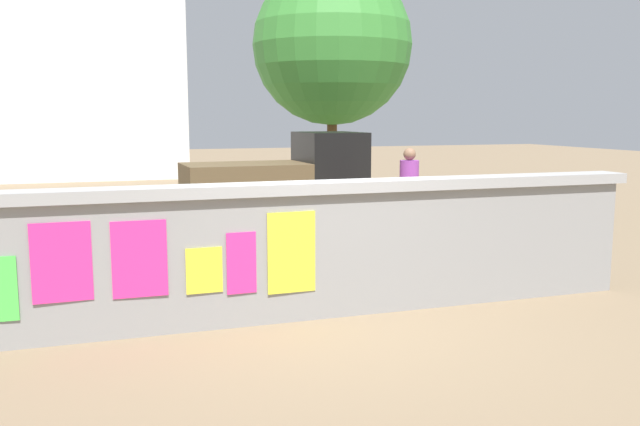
{
  "coord_description": "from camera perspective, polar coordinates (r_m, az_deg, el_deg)",
  "views": [
    {
      "loc": [
        -2.3,
        -6.8,
        2.18
      ],
      "look_at": [
        0.34,
        1.09,
        0.97
      ],
      "focal_mm": 37.67,
      "sensor_mm": 36.0,
      "label": 1
    }
  ],
  "objects": [
    {
      "name": "ground",
      "position": [
        15.13,
        -9.58,
        -0.15
      ],
      "size": [
        60.0,
        60.0,
        0.0
      ],
      "primitive_type": "plane",
      "color": "#7A664C"
    },
    {
      "name": "poster_wall",
      "position": [
        7.31,
        0.08,
        -2.92
      ],
      "size": [
        7.77,
        0.42,
        1.48
      ],
      "color": "gray",
      "rests_on": "ground"
    },
    {
      "name": "auto_rickshaw_truck",
      "position": [
        13.6,
        -3.09,
        2.84
      ],
      "size": [
        3.64,
        1.61,
        1.85
      ],
      "color": "black",
      "rests_on": "ground"
    },
    {
      "name": "motorcycle",
      "position": [
        9.68,
        3.13,
        -1.99
      ],
      "size": [
        1.9,
        0.56,
        0.87
      ],
      "color": "black",
      "rests_on": "ground"
    },
    {
      "name": "bicycle_near",
      "position": [
        10.09,
        -11.11,
        -2.28
      ],
      "size": [
        1.67,
        0.56,
        0.95
      ],
      "color": "black",
      "rests_on": "ground"
    },
    {
      "name": "bicycle_far",
      "position": [
        9.12,
        -23.95,
        -3.96
      ],
      "size": [
        1.65,
        0.62,
        0.95
      ],
      "color": "black",
      "rests_on": "ground"
    },
    {
      "name": "person_walking",
      "position": [
        12.07,
        7.57,
        2.5
      ],
      "size": [
        0.47,
        0.47,
        1.62
      ],
      "color": "#D83F72",
      "rests_on": "ground"
    },
    {
      "name": "tree_roadside",
      "position": [
        17.18,
        1.05,
        14.04
      ],
      "size": [
        3.95,
        3.95,
        5.9
      ],
      "color": "brown",
      "rests_on": "ground"
    },
    {
      "name": "building_background",
      "position": [
        25.78,
        -21.19,
        11.82
      ],
      "size": [
        8.55,
        4.57,
        8.01
      ],
      "color": "silver",
      "rests_on": "ground"
    }
  ]
}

